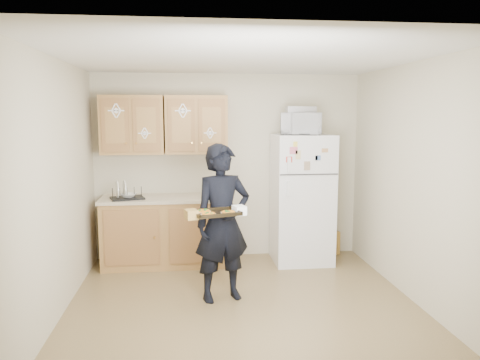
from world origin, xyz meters
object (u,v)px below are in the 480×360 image
object	(u,v)px
refrigerator	(302,199)
person	(223,223)
microwave	(300,124)
dish_rack	(127,193)
baking_tray	(216,213)

from	to	relation	value
refrigerator	person	size ratio (longest dim) A/B	1.02
person	microwave	bearing A→B (deg)	29.50
refrigerator	person	bearing A→B (deg)	-133.70
refrigerator	microwave	size ratio (longest dim) A/B	3.33
microwave	dish_rack	size ratio (longest dim) A/B	1.28
refrigerator	baking_tray	xyz separation A→B (m)	(-1.23, -1.48, 0.15)
dish_rack	baking_tray	bearing A→B (deg)	-54.43
baking_tray	person	bearing A→B (deg)	56.32
microwave	dish_rack	xyz separation A→B (m)	(-2.22, 0.01, -0.86)
refrigerator	dish_rack	world-z (taller)	refrigerator
refrigerator	microwave	xyz separation A→B (m)	(-0.05, -0.05, 0.99)
dish_rack	person	bearing A→B (deg)	-45.96
refrigerator	baking_tray	world-z (taller)	refrigerator
refrigerator	person	xyz separation A→B (m)	(-1.14, -1.20, -0.02)
baking_tray	dish_rack	distance (m)	1.78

